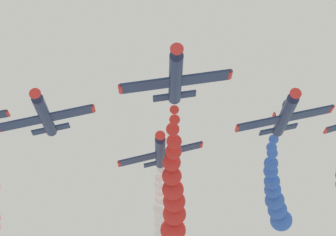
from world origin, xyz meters
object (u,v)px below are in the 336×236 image
Objects in this scene: airplane_left_inner at (285,115)px; airplane_left_outer at (160,151)px; airplane_lead at (175,77)px; airplane_right_inner at (44,115)px.

airplane_left_outer is (11.72, -11.42, -0.05)m from airplane_left_inner.
airplane_lead is 13.58m from airplane_left_inner.
airplane_right_inner is 1.00× the size of airplane_left_outer.
airplane_right_inner reaches higher than airplane_left_inner.
airplane_left_outer is (-10.93, -10.61, -0.28)m from airplane_right_inner.
airplane_left_inner is 1.00× the size of airplane_left_outer.
airplane_lead is at bearing 93.62° from airplane_left_outer.
airplane_left_outer is at bearing -135.84° from airplane_right_inner.
airplane_left_inner reaches higher than airplane_left_outer.
airplane_right_inner is at bearing -2.03° from airplane_left_inner.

